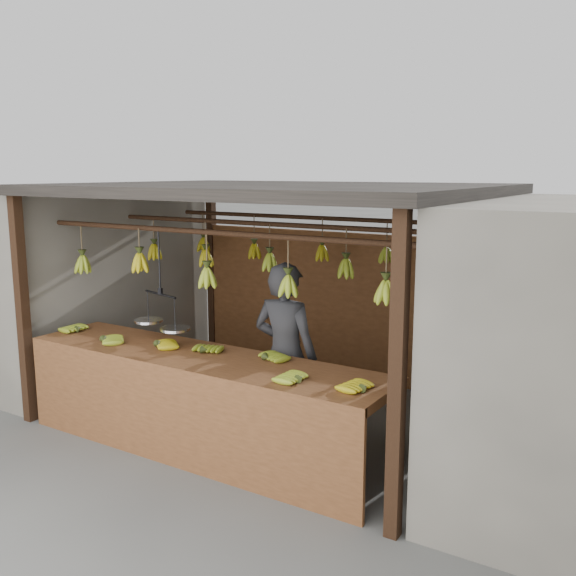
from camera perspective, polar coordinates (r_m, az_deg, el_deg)
The scene contains 8 objects.
ground at distance 6.94m, azimuth -1.34°, elevation -11.01°, with size 80.00×80.00×0.00m, color #5B5B57.
stall at distance 6.76m, azimuth 0.13°, elevation 5.64°, with size 4.30×3.30×2.40m.
neighbor_left at distance 9.07m, azimuth -20.71°, elevation 0.96°, with size 3.00×3.00×2.30m, color slate.
counter at distance 5.79m, azimuth -8.47°, elevation -8.06°, with size 3.62×0.82×0.96m.
hanging_bananas at distance 6.52m, azimuth -1.50°, elevation 2.27°, with size 3.60×2.22×0.39m.
balance_scale at distance 6.21m, azimuth -11.19°, elevation -2.78°, with size 0.72×0.38×0.93m.
vendor at distance 5.90m, azimuth -0.24°, elevation -6.00°, with size 0.63×0.41×1.73m, color #262628.
bag_bundles at distance 7.09m, azimuth 18.10°, elevation -2.48°, with size 0.08×0.26×1.19m.
Camera 1 is at (3.57, -5.38, 2.53)m, focal length 40.00 mm.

